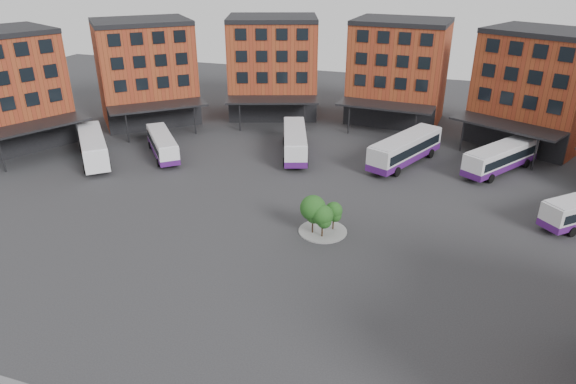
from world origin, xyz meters
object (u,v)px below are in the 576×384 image
(bus_b, at_px, (162,144))
(bus_a, at_px, (93,145))
(tree_island, at_px, (320,214))
(bus_d, at_px, (405,149))
(bus_c, at_px, (295,142))
(bus_e, at_px, (501,157))

(bus_b, bearing_deg, bus_a, 169.50)
(bus_a, bearing_deg, tree_island, -57.60)
(bus_b, bearing_deg, bus_d, -27.13)
(bus_c, xyz_separation_m, bus_d, (13.32, 1.42, 0.10))
(tree_island, height_order, bus_b, tree_island)
(tree_island, height_order, bus_a, tree_island)
(bus_b, relative_size, bus_c, 0.78)
(tree_island, xyz_separation_m, bus_a, (-30.67, 8.69, -0.11))
(bus_b, bearing_deg, bus_e, -29.25)
(tree_island, distance_m, bus_b, 26.86)
(bus_a, height_order, bus_e, bus_a)
(bus_e, bearing_deg, bus_c, -140.31)
(tree_island, relative_size, bus_e, 0.40)
(bus_b, xyz_separation_m, bus_d, (28.73, 6.88, 0.33))
(bus_a, xyz_separation_m, bus_c, (22.47, 9.54, -0.19))
(bus_c, height_order, bus_e, bus_c)
(bus_a, distance_m, bus_c, 24.41)
(tree_island, bearing_deg, bus_a, 164.18)
(bus_b, height_order, bus_c, bus_c)
(bus_a, distance_m, bus_e, 47.97)
(bus_c, distance_m, bus_d, 13.39)
(bus_a, relative_size, bus_c, 0.89)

